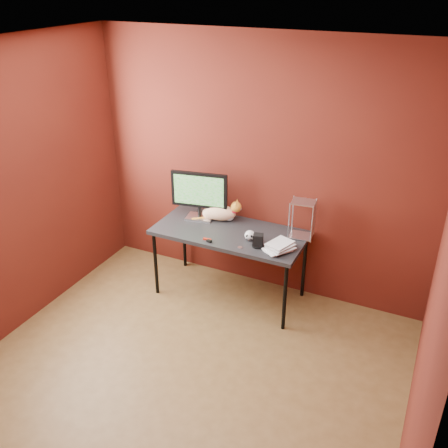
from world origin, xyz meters
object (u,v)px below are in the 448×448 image
at_px(desk, 230,235).
at_px(skull_mug, 250,235).
at_px(cat, 220,212).
at_px(book_stack, 276,200).
at_px(monitor, 199,193).
at_px(speaker, 258,241).

bearing_deg(desk, skull_mug, -19.10).
xyz_separation_m(cat, book_stack, (0.70, -0.30, 0.39)).
distance_m(monitor, skull_mug, 0.72).
height_order(monitor, skull_mug, monitor).
height_order(skull_mug, speaker, speaker).
distance_m(speaker, book_stack, 0.44).
bearing_deg(skull_mug, book_stack, -19.27).
relative_size(monitor, skull_mug, 5.56).
bearing_deg(desk, cat, 136.58).
distance_m(skull_mug, book_stack, 0.50).
xyz_separation_m(desk, speaker, (0.37, -0.17, 0.11)).
height_order(skull_mug, book_stack, book_stack).
bearing_deg(skull_mug, desk, 146.84).
bearing_deg(book_stack, speaker, -156.11).
height_order(monitor, book_stack, book_stack).
relative_size(monitor, book_stack, 0.61).
distance_m(monitor, speaker, 0.85).
bearing_deg(cat, monitor, -176.74).
bearing_deg(monitor, speaker, -31.57).
bearing_deg(monitor, book_stack, -25.09).
xyz_separation_m(desk, book_stack, (0.50, -0.11, 0.53)).
relative_size(desk, monitor, 2.59).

